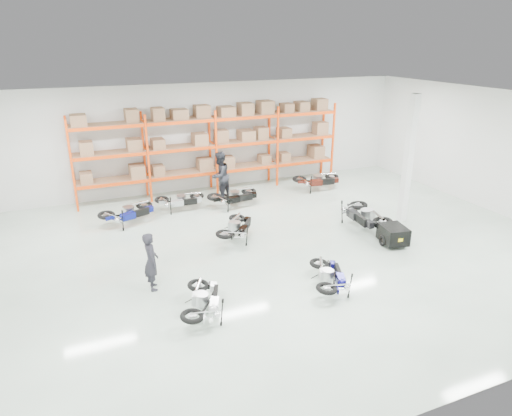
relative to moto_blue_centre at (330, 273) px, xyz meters
name	(u,v)px	position (x,y,z in m)	size (l,w,h in m)	color
room	(279,181)	(-0.22, 2.69, 1.76)	(18.00, 18.00, 18.00)	silver
pallet_rack	(213,139)	(-0.22, 9.14, 1.77)	(11.28, 0.98, 3.62)	#FF480D
structural_column	(408,160)	(4.98, 3.19, 1.76)	(0.25, 0.25, 4.50)	white
moto_blue_centre	(330,273)	(0.00, 0.00, 0.00)	(0.71, 1.59, 0.97)	#080644
moto_silver_left	(204,297)	(-3.39, 0.13, 0.01)	(0.72, 1.62, 0.99)	silver
moto_black_far_left	(237,224)	(-1.10, 3.97, 0.03)	(0.75, 1.68, 1.03)	black
moto_touring_right	(364,211)	(3.28, 3.16, 0.12)	(0.88, 1.98, 1.21)	black
trailer	(393,234)	(3.28, 1.56, -0.11)	(0.87, 1.56, 0.64)	black
moto_back_a	(128,209)	(-4.18, 6.69, 0.06)	(0.79, 1.77, 1.08)	navy
moto_back_b	(180,197)	(-2.15, 7.35, 0.01)	(0.73, 1.63, 1.00)	#A3A6AC
moto_back_c	(234,193)	(-0.13, 6.87, 0.06)	(0.79, 1.78, 1.09)	black
moto_back_d	(318,177)	(3.96, 7.48, 0.07)	(0.81, 1.82, 1.11)	#45140D
person_left	(151,261)	(-4.28, 1.85, 0.31)	(0.58, 0.38, 1.58)	black
person_back	(220,176)	(-0.35, 7.94, 0.50)	(0.96, 0.75, 1.97)	black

